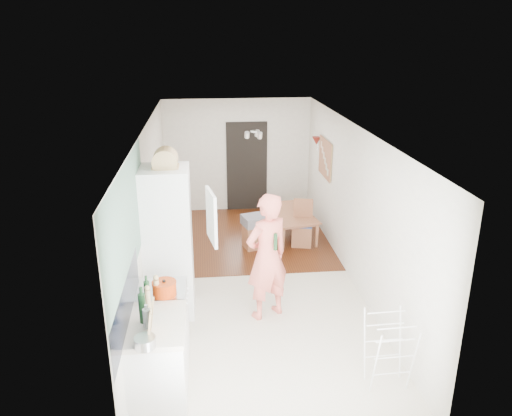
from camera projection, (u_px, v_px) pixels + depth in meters
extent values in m
cube|color=beige|center=(253.00, 281.00, 8.14)|extent=(3.20, 7.00, 0.01)
cube|color=#4F230D|center=(244.00, 237.00, 9.87)|extent=(3.20, 3.30, 0.01)
cube|color=gray|center=(128.00, 224.00, 5.49)|extent=(0.02, 3.00, 1.30)
cube|color=black|center=(127.00, 305.00, 5.21)|extent=(0.02, 1.90, 0.50)
cube|color=black|center=(247.00, 167.00, 11.08)|extent=(0.90, 0.04, 2.00)
cube|color=white|center=(159.00, 361.00, 5.48)|extent=(0.60, 0.90, 0.86)
cube|color=beige|center=(156.00, 325.00, 5.32)|extent=(0.62, 0.92, 0.06)
cube|color=white|center=(164.00, 323.00, 6.18)|extent=(0.60, 0.60, 0.88)
cube|color=#B0B0B2|center=(161.00, 290.00, 6.02)|extent=(0.60, 0.60, 0.04)
cube|color=white|center=(168.00, 243.00, 6.92)|extent=(0.66, 0.66, 2.15)
cube|color=white|center=(211.00, 217.00, 6.54)|extent=(0.14, 0.56, 0.70)
cube|color=white|center=(189.00, 210.00, 6.79)|extent=(0.02, 0.52, 0.66)
cube|color=tan|center=(325.00, 158.00, 9.55)|extent=(0.03, 0.90, 0.70)
cube|color=#935B41|center=(325.00, 158.00, 9.55)|extent=(0.00, 0.94, 0.74)
cone|color=maroon|center=(316.00, 141.00, 10.09)|extent=(0.18, 0.18, 0.16)
imported|color=#F57262|center=(267.00, 246.00, 6.81)|extent=(0.94, 0.82, 2.16)
imported|color=#935B41|center=(290.00, 226.00, 9.82)|extent=(0.88, 1.32, 0.43)
cube|color=gray|center=(254.00, 221.00, 9.19)|extent=(0.50, 0.50, 0.18)
cylinder|color=#BD3409|center=(164.00, 288.00, 5.84)|extent=(0.34, 0.34, 0.17)
cylinder|color=#B0B0B2|center=(145.00, 342.00, 4.88)|extent=(0.26, 0.26, 0.11)
cylinder|color=#1A3E1F|center=(275.00, 242.00, 6.68)|extent=(0.05, 0.05, 0.24)
cylinder|color=#1A3E1F|center=(143.00, 308.00, 5.27)|extent=(0.09, 0.09, 0.33)
cylinder|color=#1A3E1F|center=(147.00, 293.00, 5.63)|extent=(0.07, 0.07, 0.28)
cylinder|color=silver|center=(147.00, 318.00, 5.20)|extent=(0.09, 0.09, 0.21)
cylinder|color=#D9B078|center=(148.00, 299.00, 5.57)|extent=(0.06, 0.06, 0.21)
cylinder|color=#D9B078|center=(157.00, 289.00, 5.77)|extent=(0.07, 0.07, 0.23)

